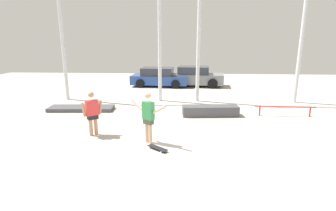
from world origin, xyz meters
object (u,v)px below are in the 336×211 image
at_px(bystander, 92,112).
at_px(parked_car_blue, 159,77).
at_px(skateboard, 158,148).
at_px(grind_rail, 285,108).
at_px(skateboarder, 148,115).
at_px(grind_box, 210,111).
at_px(manual_pad, 81,108).
at_px(parked_car_grey, 195,77).

bearing_deg(bystander, parked_car_blue, -135.66).
distance_m(skateboard, grind_rail, 6.83).
distance_m(skateboarder, bystander, 2.20).
distance_m(skateboarder, skateboard, 1.16).
bearing_deg(parked_car_blue, grind_rail, -45.88).
bearing_deg(grind_box, bystander, -148.48).
relative_size(skateboarder, manual_pad, 0.56).
xyz_separation_m(skateboard, manual_pad, (-4.23, 4.59, 0.03)).
distance_m(manual_pad, parked_car_grey, 9.47).
relative_size(manual_pad, parked_car_grey, 0.74).
relative_size(grind_rail, parked_car_blue, 0.64).
bearing_deg(manual_pad, skateboarder, -45.95).
xyz_separation_m(skateboard, grind_rail, (5.46, 4.10, 0.31)).
bearing_deg(grind_box, skateboarder, -125.50).
bearing_deg(skateboarder, bystander, -162.32).
distance_m(grind_box, parked_car_grey, 7.99).
height_order(parked_car_blue, parked_car_grey, parked_car_grey).
height_order(skateboarder, manual_pad, skateboarder).
relative_size(skateboarder, parked_car_blue, 0.41).
xyz_separation_m(manual_pad, parked_car_blue, (3.25, 7.16, 0.57)).
bearing_deg(parked_car_grey, skateboard, -92.72).
bearing_deg(grind_rail, skateboarder, -148.87).
distance_m(parked_car_blue, parked_car_grey, 2.70).
distance_m(manual_pad, parked_car_blue, 7.88).
relative_size(manual_pad, grind_rail, 1.15).
bearing_deg(parked_car_grey, parked_car_blue, -170.49).
relative_size(skateboard, bystander, 0.45).
relative_size(skateboarder, skateboard, 2.44).
bearing_deg(manual_pad, grind_rail, -2.95).
height_order(skateboard, manual_pad, manual_pad).
distance_m(skateboarder, manual_pad, 5.65).
height_order(manual_pad, grind_rail, grind_rail).
xyz_separation_m(parked_car_blue, parked_car_grey, (2.69, 0.19, 0.05)).
height_order(parked_car_blue, bystander, bystander).
distance_m(grind_box, parked_car_blue, 8.36).
bearing_deg(grind_rail, skateboard, -143.10).
relative_size(skateboarder, bystander, 1.09).
relative_size(grind_rail, bystander, 1.68).
xyz_separation_m(grind_box, bystander, (-4.53, -2.78, 0.65)).
bearing_deg(skateboarder, parked_car_blue, 127.07).
bearing_deg(skateboarder, grind_box, 88.35).
relative_size(grind_box, parked_car_grey, 0.60).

